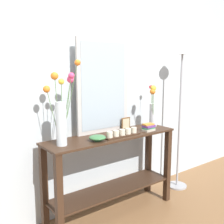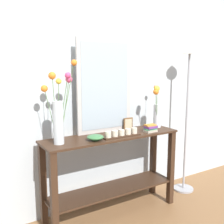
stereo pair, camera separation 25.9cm
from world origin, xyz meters
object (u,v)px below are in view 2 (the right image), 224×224
Objects in this scene: console_table at (112,165)px; vase_right at (157,110)px; book_stack at (151,128)px; tall_vase_left at (59,111)px; mirror_leaning at (105,86)px; floor_lamp at (188,94)px; candle_tray at (122,134)px; picture_frame_small at (128,124)px; decorative_bowl at (95,137)px.

vase_right is at bearing 2.81° from console_table.
tall_vase_left is at bearing 174.79° from book_stack.
mirror_leaning is 0.54× the size of floor_lamp.
book_stack is (0.35, -0.00, 0.01)m from candle_tray.
picture_frame_small is (0.81, 0.12, -0.22)m from tall_vase_left.
tall_vase_left is at bearing 166.14° from decorative_bowl.
tall_vase_left is at bearing -163.13° from mirror_leaning.
vase_right reaches higher than decorative_bowl.
mirror_leaning is (0.01, 0.15, 0.77)m from console_table.
vase_right is 1.18× the size of candle_tray.
candle_tray is (0.05, -0.10, 0.34)m from console_table.
book_stack is at bearing -13.71° from console_table.
tall_vase_left reaches higher than vase_right.
candle_tray is 0.28m from decorative_bowl.
mirror_leaning is at bearing 98.85° from candle_tray.
candle_tray is 0.35m from book_stack.
candle_tray is 2.57× the size of decorative_bowl.
tall_vase_left is 0.97m from book_stack.
vase_right reaches higher than picture_frame_small.
floor_lamp is at bearing -8.37° from mirror_leaning.
tall_vase_left is 0.41m from decorative_bowl.
picture_frame_small is at bearing 8.75° from tall_vase_left.
vase_right is at bearing -14.55° from picture_frame_small.
console_table is 11.10× the size of picture_frame_small.
tall_vase_left is 5.74× the size of picture_frame_small.
mirror_leaning reaches higher than console_table.
vase_right is at bearing 33.63° from book_stack.
decorative_bowl is at bearing -171.89° from vase_right.
mirror_leaning is 0.50m from candle_tray.
mirror_leaning reaches higher than picture_frame_small.
picture_frame_small is at bearing 165.45° from vase_right.
vase_right is 0.28m from book_stack.
mirror_leaning reaches higher than tall_vase_left.
floor_lamp is (0.62, 0.10, 0.30)m from book_stack.
picture_frame_small is (0.27, 0.11, 0.37)m from console_table.
tall_vase_left is (-0.54, -0.01, 0.60)m from console_table.
floor_lamp is at bearing -3.14° from vase_right.
vase_right is at bearing 8.11° from decorative_bowl.
mirror_leaning is at bearing 147.15° from book_stack.
floor_lamp reaches higher than decorative_bowl.
floor_lamp is at bearing 0.29° from console_table.
console_table is 2.99× the size of vase_right.
floor_lamp is at bearing 0.63° from tall_vase_left.
floor_lamp is (1.25, 0.09, 0.31)m from decorative_bowl.
tall_vase_left is 0.84m from picture_frame_small.
vase_right is 3.72× the size of picture_frame_small.
picture_frame_small is at bearing 43.43° from candle_tray.
console_table is 1.21m from floor_lamp.
console_table is 0.80× the size of floor_lamp.
vase_right is (0.59, 0.03, 0.50)m from console_table.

